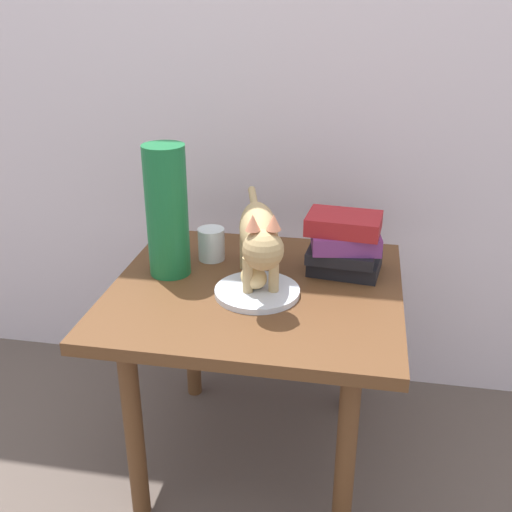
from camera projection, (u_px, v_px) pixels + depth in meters
ground_plane at (256, 454)px, 1.67m from camera, size 6.00×6.00×0.00m
back_panel at (286, 19)px, 1.62m from camera, size 4.00×0.04×2.20m
side_table at (256, 312)px, 1.49m from camera, size 0.69×0.64×0.52m
plate at (257, 292)px, 1.42m from camera, size 0.20×0.20×0.01m
bread_roll at (253, 277)px, 1.41m from camera, size 0.09×0.10×0.05m
cat at (259, 235)px, 1.40m from camera, size 0.16×0.47×0.23m
book_stack at (344, 244)px, 1.50m from camera, size 0.20×0.16×0.15m
green_vase at (167, 211)px, 1.46m from camera, size 0.10×0.10×0.33m
candle_jar at (211, 246)px, 1.59m from camera, size 0.07×0.07×0.08m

